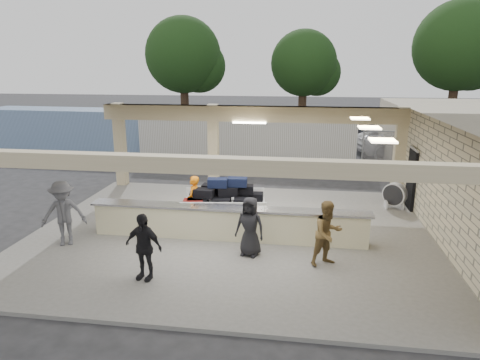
% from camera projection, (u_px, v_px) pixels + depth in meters
% --- Properties ---
extents(ground, '(120.00, 120.00, 0.00)m').
position_uv_depth(ground, '(231.00, 235.00, 13.15)').
color(ground, '#272729').
rests_on(ground, ground).
extents(pavilion, '(12.01, 10.00, 3.55)m').
position_uv_depth(pavilion, '(241.00, 187.00, 13.40)').
color(pavilion, slate).
rests_on(pavilion, ground).
extents(baggage_counter, '(8.20, 0.58, 0.98)m').
position_uv_depth(baggage_counter, '(228.00, 223.00, 12.52)').
color(baggage_counter, beige).
rests_on(baggage_counter, pavilion).
extents(luggage_cart, '(2.80, 1.95, 1.52)m').
position_uv_depth(luggage_cart, '(223.00, 200.00, 13.58)').
color(luggage_cart, silver).
rests_on(luggage_cart, pavilion).
extents(drum_fan, '(0.83, 0.71, 0.92)m').
position_uv_depth(drum_fan, '(395.00, 195.00, 15.22)').
color(drum_fan, silver).
rests_on(drum_fan, pavilion).
extents(baggage_handler, '(0.34, 0.60, 1.62)m').
position_uv_depth(baggage_handler, '(194.00, 201.00, 13.50)').
color(baggage_handler, orange).
rests_on(baggage_handler, pavilion).
extents(passenger_a, '(0.89, 0.75, 1.70)m').
position_uv_depth(passenger_a, '(328.00, 233.00, 10.79)').
color(passenger_a, brown).
rests_on(passenger_a, pavilion).
extents(passenger_b, '(1.02, 0.55, 1.64)m').
position_uv_depth(passenger_b, '(143.00, 247.00, 10.08)').
color(passenger_b, black).
rests_on(passenger_b, pavilion).
extents(passenger_c, '(1.28, 0.86, 1.88)m').
position_uv_depth(passenger_c, '(63.00, 213.00, 11.99)').
color(passenger_c, '#4E4E53').
rests_on(passenger_c, pavilion).
extents(passenger_d, '(0.85, 0.51, 1.62)m').
position_uv_depth(passenger_d, '(250.00, 226.00, 11.37)').
color(passenger_d, black).
rests_on(passenger_d, pavilion).
extents(car_white_a, '(6.14, 4.01, 1.61)m').
position_uv_depth(car_white_a, '(407.00, 142.00, 24.48)').
color(car_white_a, silver).
rests_on(car_white_a, ground).
extents(car_dark, '(4.32, 3.48, 1.39)m').
position_uv_depth(car_dark, '(355.00, 135.00, 27.43)').
color(car_dark, black).
rests_on(car_dark, ground).
extents(container_white, '(11.29, 2.74, 2.43)m').
position_uv_depth(container_white, '(247.00, 140.00, 22.71)').
color(container_white, silver).
rests_on(container_white, ground).
extents(container_blue, '(9.91, 2.74, 2.55)m').
position_uv_depth(container_blue, '(70.00, 131.00, 25.42)').
color(container_blue, '#7794BE').
rests_on(container_blue, ground).
extents(tree_left, '(6.60, 6.30, 9.00)m').
position_uv_depth(tree_left, '(187.00, 58.00, 35.83)').
color(tree_left, '#382619').
rests_on(tree_left, ground).
extents(tree_mid, '(6.00, 5.60, 8.00)m').
position_uv_depth(tree_mid, '(307.00, 66.00, 36.52)').
color(tree_mid, '#382619').
rests_on(tree_mid, ground).
extents(tree_right, '(7.20, 7.00, 10.00)m').
position_uv_depth(tree_right, '(462.00, 50.00, 33.57)').
color(tree_right, '#382619').
rests_on(tree_right, ground).
extents(adjacent_building, '(6.00, 8.00, 3.20)m').
position_uv_depth(adjacent_building, '(455.00, 138.00, 20.96)').
color(adjacent_building, '#BFB398').
rests_on(adjacent_building, ground).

